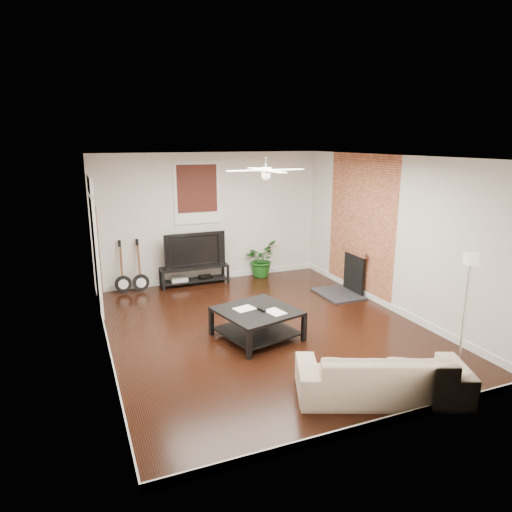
{
  "coord_description": "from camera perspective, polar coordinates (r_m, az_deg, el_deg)",
  "views": [
    {
      "loc": [
        -2.84,
        -6.53,
        3.05
      ],
      "look_at": [
        0.0,
        0.4,
        1.15
      ],
      "focal_mm": 32.21,
      "sensor_mm": 36.0,
      "label": 1
    }
  ],
  "objects": [
    {
      "name": "tv_stand",
      "position": [
        10.02,
        -7.64,
        -2.39
      ],
      "size": [
        1.46,
        0.39,
        0.41
      ],
      "primitive_type": "cube",
      "color": "black",
      "rests_on": "floor"
    },
    {
      "name": "window_back",
      "position": [
        9.9,
        -7.33,
        7.73
      ],
      "size": [
        1.0,
        0.06,
        1.3
      ],
      "primitive_type": "cube",
      "color": "#3B1710",
      "rests_on": "wall_back"
    },
    {
      "name": "coffee_table",
      "position": [
        7.32,
        0.12,
        -8.39
      ],
      "size": [
        1.35,
        1.35,
        0.47
      ],
      "primitive_type": "cube",
      "rotation": [
        0.0,
        0.0,
        0.24
      ],
      "color": "black",
      "rests_on": "floor"
    },
    {
      "name": "room",
      "position": [
        7.31,
        1.19,
        1.19
      ],
      "size": [
        5.01,
        6.01,
        2.81
      ],
      "color": "black",
      "rests_on": "ground"
    },
    {
      "name": "ceiling_fan",
      "position": [
        7.14,
        1.24,
        10.61
      ],
      "size": [
        1.24,
        1.24,
        0.32
      ],
      "primitive_type": null,
      "color": "white",
      "rests_on": "ceiling"
    },
    {
      "name": "sofa",
      "position": [
        5.94,
        15.34,
        -13.94
      ],
      "size": [
        2.19,
        1.52,
        0.59
      ],
      "primitive_type": "imported",
      "rotation": [
        0.0,
        0.0,
        2.75
      ],
      "color": "tan",
      "rests_on": "floor"
    },
    {
      "name": "potted_plant",
      "position": [
        10.49,
        0.55,
        -0.38
      ],
      "size": [
        0.95,
        0.96,
        0.81
      ],
      "primitive_type": "imported",
      "rotation": [
        0.0,
        0.0,
        0.9
      ],
      "color": "#185217",
      "rests_on": "floor"
    },
    {
      "name": "guitar_left",
      "position": [
        9.65,
        -16.3,
        -1.37
      ],
      "size": [
        0.38,
        0.29,
        1.1
      ],
      "primitive_type": null,
      "rotation": [
        0.0,
        0.0,
        -0.17
      ],
      "color": "black",
      "rests_on": "floor"
    },
    {
      "name": "fireplace",
      "position": [
        9.42,
        11.07,
        -1.99
      ],
      "size": [
        0.8,
        1.1,
        0.92
      ],
      "primitive_type": "cube",
      "color": "black",
      "rests_on": "floor"
    },
    {
      "name": "tv",
      "position": [
        9.89,
        -7.78,
        0.88
      ],
      "size": [
        1.31,
        0.17,
        0.75
      ],
      "primitive_type": "imported",
      "color": "black",
      "rests_on": "tv_stand"
    },
    {
      "name": "floor_lamp",
      "position": [
        6.65,
        24.48,
        -6.6
      ],
      "size": [
        0.36,
        0.36,
        1.66
      ],
      "primitive_type": null,
      "rotation": [
        0.0,
        0.0,
        -0.39
      ],
      "color": "silver",
      "rests_on": "floor"
    },
    {
      "name": "door_left",
      "position": [
        8.63,
        -19.25,
        1.39
      ],
      "size": [
        0.08,
        1.0,
        2.5
      ],
      "primitive_type": "cube",
      "color": "white",
      "rests_on": "wall_left"
    },
    {
      "name": "guitar_right",
      "position": [
        9.66,
        -14.22,
        -1.21
      ],
      "size": [
        0.35,
        0.26,
        1.1
      ],
      "primitive_type": null,
      "rotation": [
        0.0,
        0.0,
        -0.06
      ],
      "color": "black",
      "rests_on": "floor"
    },
    {
      "name": "brick_accent",
      "position": [
        9.37,
        12.82,
        3.73
      ],
      "size": [
        0.02,
        2.2,
        2.8
      ],
      "primitive_type": "cube",
      "color": "#9E5833",
      "rests_on": "floor"
    }
  ]
}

